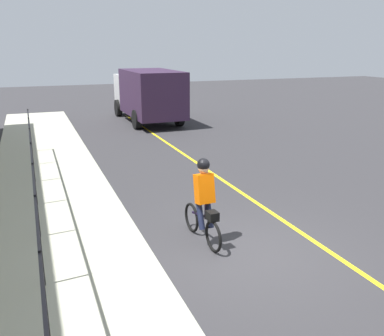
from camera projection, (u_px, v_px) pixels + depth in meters
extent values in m
plane|color=#2F2E31|center=(247.00, 254.00, 8.35)|extent=(80.00, 80.00, 0.00)
cube|color=yellow|center=(313.00, 241.00, 8.90)|extent=(36.00, 0.12, 0.01)
cube|color=#A9A894|center=(70.00, 284.00, 7.15)|extent=(40.00, 3.20, 0.15)
cylinder|color=black|center=(46.00, 311.00, 4.99)|extent=(0.04, 0.04, 1.60)
cylinder|color=black|center=(40.00, 241.00, 6.77)|extent=(0.04, 0.04, 1.60)
cylinder|color=black|center=(36.00, 201.00, 8.55)|extent=(0.04, 0.04, 1.60)
cylinder|color=black|center=(34.00, 174.00, 10.32)|extent=(0.04, 0.04, 1.60)
cylinder|color=black|center=(32.00, 155.00, 12.10)|extent=(0.04, 0.04, 1.60)
cylinder|color=black|center=(31.00, 141.00, 13.88)|extent=(0.04, 0.04, 1.60)
cylinder|color=black|center=(30.00, 130.00, 15.66)|extent=(0.04, 0.04, 1.60)
cube|color=black|center=(34.00, 179.00, 7.45)|extent=(17.88, 0.04, 0.04)
torus|color=black|center=(192.00, 217.00, 9.28)|extent=(0.66, 0.10, 0.66)
torus|color=black|center=(213.00, 236.00, 8.37)|extent=(0.66, 0.10, 0.66)
cube|color=black|center=(202.00, 215.00, 8.76)|extent=(0.93, 0.09, 0.24)
cylinder|color=black|center=(205.00, 211.00, 8.58)|extent=(0.03, 0.03, 0.35)
cube|color=#E35903|center=(204.00, 188.00, 8.49)|extent=(0.36, 0.38, 0.63)
sphere|color=tan|center=(203.00, 168.00, 8.42)|extent=(0.22, 0.22, 0.22)
sphere|color=black|center=(203.00, 165.00, 8.40)|extent=(0.26, 0.26, 0.26)
cylinder|color=#191E38|center=(200.00, 214.00, 8.58)|extent=(0.34, 0.14, 0.65)
cylinder|color=#191E38|center=(209.00, 212.00, 8.66)|extent=(0.34, 0.14, 0.65)
cube|color=black|center=(212.00, 216.00, 8.29)|extent=(0.25, 0.21, 0.18)
cube|color=#2F1C36|center=(152.00, 93.00, 21.84)|extent=(4.77, 2.43, 2.30)
cube|color=silver|center=(136.00, 91.00, 24.95)|extent=(1.83, 2.22, 1.90)
cylinder|color=black|center=(118.00, 108.00, 24.69)|extent=(0.96, 0.31, 0.96)
cylinder|color=black|center=(155.00, 106.00, 25.48)|extent=(0.96, 0.31, 0.96)
cylinder|color=black|center=(137.00, 119.00, 20.82)|extent=(0.96, 0.31, 0.96)
cylinder|color=black|center=(179.00, 117.00, 21.61)|extent=(0.96, 0.31, 0.96)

